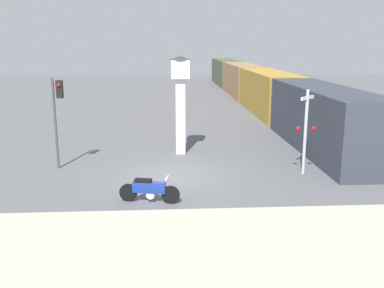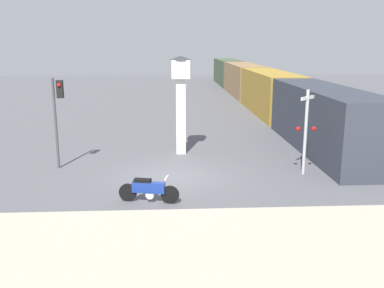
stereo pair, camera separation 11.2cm
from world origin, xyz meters
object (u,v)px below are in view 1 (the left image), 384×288
Objects in this scene: traffic_light at (57,107)px; railroad_crossing_signal at (306,129)px; freight_train at (253,85)px; motorcycle at (149,190)px; clock_tower at (180,90)px.

railroad_crossing_signal is at bearing -8.05° from traffic_light.
freight_train is 25.61m from traffic_light.
railroad_crossing_signal is (6.76, 3.11, 1.58)m from motorcycle.
clock_tower is at bearing 23.40° from traffic_light.
motorcycle is at bearing -101.17° from clock_tower.
clock_tower is 6.19m from traffic_light.
freight_train is 13.26× the size of railroad_crossing_signal.
motorcycle is at bearing -155.31° from railroad_crossing_signal.
motorcycle is at bearing -109.15° from freight_train.
clock_tower is 0.10× the size of freight_train.
clock_tower is 1.35× the size of railroad_crossing_signal.
railroad_crossing_signal is at bearing -36.84° from clock_tower.
clock_tower is 6.81m from railroad_crossing_signal.
freight_train is 23.45m from railroad_crossing_signal.
traffic_light is (-13.44, -21.77, 1.18)m from freight_train.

